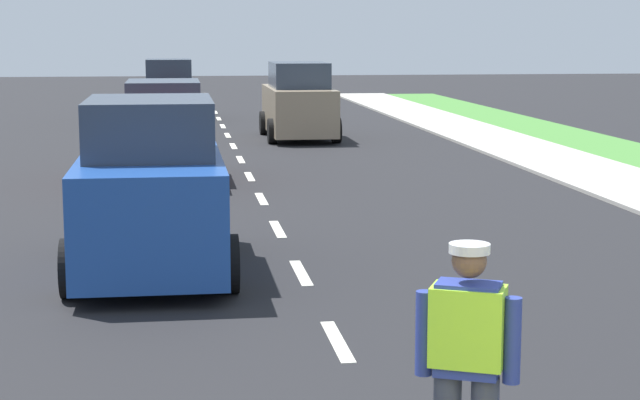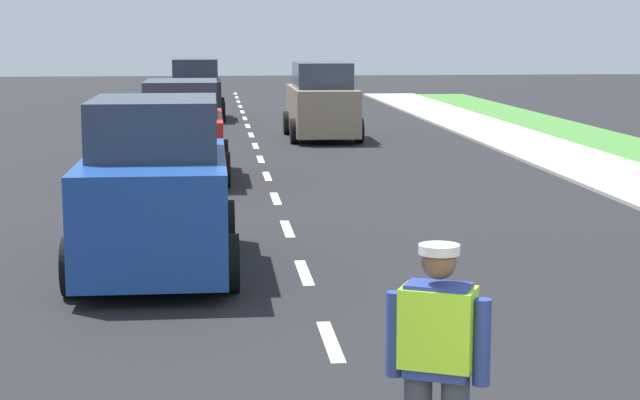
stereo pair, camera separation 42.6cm
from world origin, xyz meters
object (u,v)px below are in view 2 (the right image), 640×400
at_px(road_worker, 441,360).
at_px(car_oncoming_second, 182,134).
at_px(car_outgoing_far, 322,103).
at_px(car_oncoming_third, 196,91).
at_px(car_oncoming_lead, 156,191).

distance_m(road_worker, car_oncoming_second, 15.54).
bearing_deg(road_worker, car_outgoing_far, 86.02).
bearing_deg(car_oncoming_third, road_worker, -86.29).
relative_size(car_outgoing_far, car_oncoming_lead, 1.07).
bearing_deg(car_oncoming_second, road_worker, -82.47).
distance_m(car_oncoming_third, car_oncoming_lead, 23.49).
height_order(car_outgoing_far, car_oncoming_lead, car_oncoming_lead).
height_order(car_outgoing_far, car_oncoming_third, car_outgoing_far).
bearing_deg(car_oncoming_lead, car_oncoming_third, 89.62).
relative_size(road_worker, car_oncoming_lead, 0.42).
xyz_separation_m(car_outgoing_far, car_oncoming_lead, (-3.76, -16.43, 0.01)).
bearing_deg(car_outgoing_far, car_oncoming_lead, -102.89).
bearing_deg(car_outgoing_far, road_worker, -93.98).
height_order(car_oncoming_third, car_oncoming_second, car_oncoming_third).
bearing_deg(car_oncoming_second, car_outgoing_far, 65.35).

